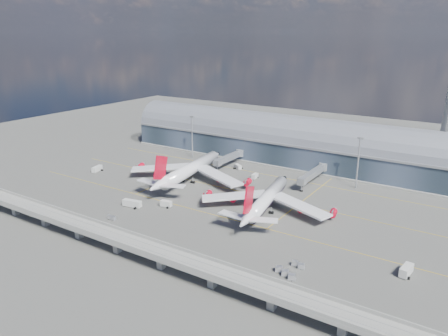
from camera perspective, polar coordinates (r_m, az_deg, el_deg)
The scene contains 19 objects.
ground at distance 196.84m, azimuth -2.10°, elevation -4.52°, with size 500.00×500.00×0.00m, color #474744.
taxi_lines at distance 214.08m, azimuth 1.30°, elevation -2.68°, with size 200.00×80.12×0.01m.
terminal at distance 258.00m, azimuth 7.87°, elevation 3.29°, with size 200.00×30.00×28.00m.
guideway at distance 156.88m, azimuth -13.86°, elevation -8.89°, with size 220.00×8.50×7.20m.
floodlight_mast_left at distance 263.46m, azimuth -4.18°, elevation 4.22°, with size 3.00×0.70×25.70m.
floodlight_mast_right at distance 219.84m, azimuth 17.12°, elevation 0.81°, with size 3.00×0.70×25.70m.
airliner_left at distance 222.78m, azimuth -4.62°, elevation -0.28°, with size 66.06×69.50×21.19m.
airliner_right at distance 186.84m, azimuth 5.53°, elevation -4.15°, with size 58.91×61.64×19.63m.
jet_bridge_left at distance 248.46m, azimuth 0.82°, elevation 1.44°, with size 4.40×28.00×7.25m.
jet_bridge_right at distance 224.85m, azimuth 11.65°, elevation -0.65°, with size 4.40×32.00×7.25m.
service_truck_0 at distance 248.97m, azimuth -16.26°, elevation -0.11°, with size 4.05×7.55×2.98m.
service_truck_1 at distance 193.00m, azimuth -7.58°, elevation -4.67°, with size 5.27×3.13×2.88m.
service_truck_2 at distance 195.48m, azimuth -11.91°, elevation -4.56°, with size 8.90×3.92×3.12m.
service_truck_3 at distance 152.04m, azimuth 22.71°, elevation -12.26°, with size 3.36×6.82×3.17m.
service_truck_4 at distance 228.27m, azimuth 4.06°, elevation -1.08°, with size 2.44×4.59×2.60m.
service_truck_5 at distance 243.68m, azimuth 1.85°, elevation 0.16°, with size 5.51×4.54×2.54m.
cargo_train_0 at distance 184.98m, azimuth -14.49°, elevation -6.32°, with size 4.56×1.78×1.52m.
cargo_train_1 at distance 142.10m, azimuth 8.00°, elevation -13.44°, with size 8.47×4.63×1.88m.
cargo_train_2 at distance 147.37m, azimuth 9.65°, elevation -12.36°, with size 5.11×2.62×1.66m.
Camera 1 is at (105.40, -149.20, 73.33)m, focal length 35.00 mm.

